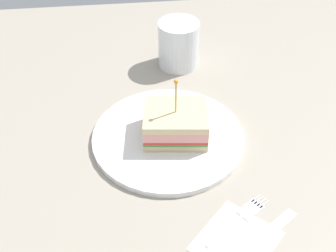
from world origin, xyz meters
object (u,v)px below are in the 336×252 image
drink_glass (178,47)px  knife (266,235)px  napkin (236,241)px  fork (244,215)px  plate (168,137)px  sandwich_half_center (175,123)px

drink_glass → knife: (-41.74, -6.47, -3.80)cm
drink_glass → napkin: drink_glass is taller
napkin → fork: (3.92, -1.90, 0.10)cm
plate → sandwich_half_center: 3.18cm
sandwich_half_center → fork: (-16.53, -7.51, -3.27)cm
knife → drink_glass: bearing=8.8°
fork → knife: same height
fork → napkin: bearing=154.1°
knife → fork: bearing=32.9°
fork → plate: bearing=27.8°
sandwich_half_center → fork: 18.45cm
napkin → drink_glass: bearing=3.2°
plate → sandwich_half_center: (0.01, -1.20, 2.94)cm
sandwich_half_center → napkin: 21.47cm
knife → napkin: bearing=96.2°
drink_glass → napkin: bearing=-176.8°
napkin → knife: (0.45, -4.15, 0.10)cm
drink_glass → knife: drink_glass is taller
drink_glass → napkin: (-42.19, -2.32, -3.90)cm
fork → knife: bearing=-147.1°
sandwich_half_center → napkin: size_ratio=1.09×
plate → drink_glass: size_ratio=2.72×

